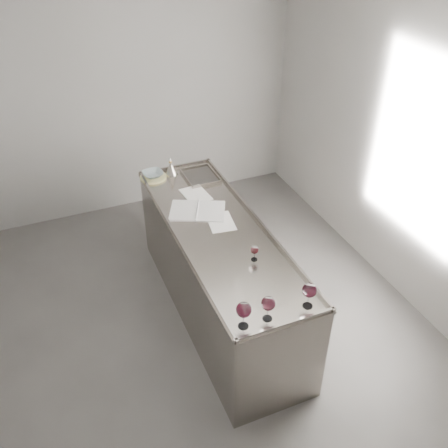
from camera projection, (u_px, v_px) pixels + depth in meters
name	position (u px, v px, depth m)	size (l,w,h in m)	color
room_shell	(170.00, 216.00, 3.58)	(4.54, 5.04, 2.84)	#4A4845
counter	(219.00, 272.00, 4.50)	(0.77, 2.42, 0.97)	gray
wine_glass_left	(244.00, 310.00, 3.25)	(0.10, 0.10, 0.21)	white
wine_glass_middle	(268.00, 304.00, 3.31)	(0.10, 0.10, 0.19)	white
wine_glass_right	(309.00, 291.00, 3.41)	(0.10, 0.10, 0.20)	white
wine_glass_small	(255.00, 250.00, 3.86)	(0.06, 0.06, 0.13)	white
notebook	(197.00, 211.00, 4.47)	(0.58, 0.51, 0.02)	white
loose_paper_top	(196.00, 194.00, 4.71)	(0.22, 0.31, 0.00)	white
loose_paper_under	(221.00, 222.00, 4.33)	(0.22, 0.31, 0.00)	white
trivet	(153.00, 177.00, 4.96)	(0.26, 0.26, 0.02)	#C9C482
ceramic_bowl	(153.00, 174.00, 4.94)	(0.20, 0.20, 0.05)	#889B9E
wine_funnel	(171.00, 169.00, 4.99)	(0.13, 0.13, 0.19)	#ABA499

